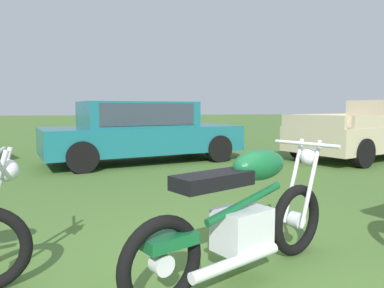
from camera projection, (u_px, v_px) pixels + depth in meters
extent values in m
plane|color=#476B2D|center=(238.00, 279.00, 2.73)|extent=(120.00, 120.00, 0.00)
sphere|color=silver|center=(7.00, 170.00, 2.51)|extent=(0.18, 0.18, 0.16)
torus|color=black|center=(297.00, 220.00, 3.16)|extent=(0.60, 0.35, 0.63)
torus|color=black|center=(162.00, 264.00, 2.27)|extent=(0.60, 0.35, 0.63)
cylinder|color=silver|center=(297.00, 220.00, 3.16)|extent=(0.17, 0.15, 0.14)
cylinder|color=silver|center=(162.00, 264.00, 2.27)|extent=(0.17, 0.15, 0.14)
cylinder|color=silver|center=(293.00, 180.00, 3.23)|extent=(0.26, 0.15, 0.74)
cylinder|color=silver|center=(311.00, 183.00, 3.09)|extent=(0.26, 0.15, 0.74)
cube|color=silver|center=(242.00, 229.00, 2.72)|extent=(0.49, 0.44, 0.32)
cylinder|color=#14592D|center=(245.00, 203.00, 2.72)|extent=(0.73, 0.39, 0.22)
ellipsoid|color=#14592D|center=(259.00, 165.00, 2.79)|extent=(0.58, 0.46, 0.24)
cube|color=black|center=(213.00, 180.00, 2.49)|extent=(0.64, 0.47, 0.10)
cube|color=#14592D|center=(169.00, 240.00, 2.30)|extent=(0.40, 0.32, 0.08)
cylinder|color=silver|center=(306.00, 144.00, 3.15)|extent=(0.30, 0.59, 0.03)
sphere|color=silver|center=(309.00, 157.00, 3.20)|extent=(0.21, 0.21, 0.16)
cylinder|color=silver|center=(237.00, 262.00, 2.48)|extent=(0.76, 0.42, 0.08)
cube|color=#19606B|center=(144.00, 139.00, 8.53)|extent=(4.87, 2.82, 0.60)
cube|color=#19606B|center=(137.00, 115.00, 8.40)|extent=(2.83, 2.14, 0.60)
cube|color=#2D3842|center=(137.00, 114.00, 8.40)|extent=(2.47, 2.08, 0.48)
cylinder|color=black|center=(188.00, 143.00, 10.00)|extent=(0.67, 0.37, 0.64)
cylinder|color=black|center=(219.00, 149.00, 8.57)|extent=(0.67, 0.37, 0.64)
cylinder|color=black|center=(69.00, 149.00, 8.53)|extent=(0.67, 0.37, 0.64)
cylinder|color=black|center=(82.00, 157.00, 7.10)|extent=(0.67, 0.37, 0.64)
cube|color=#BCAD8C|center=(371.00, 136.00, 9.34)|extent=(5.18, 3.33, 0.60)
cube|color=#BCAD8C|center=(322.00, 119.00, 9.49)|extent=(2.32, 0.90, 0.28)
cube|color=#BCAD8C|center=(312.00, 121.00, 7.99)|extent=(0.65, 1.61, 0.28)
cylinder|color=black|center=(377.00, 139.00, 11.00)|extent=(0.68, 0.42, 0.64)
cylinder|color=black|center=(301.00, 146.00, 9.11)|extent=(0.68, 0.42, 0.64)
cylinder|color=black|center=(363.00, 153.00, 7.73)|extent=(0.68, 0.42, 0.64)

